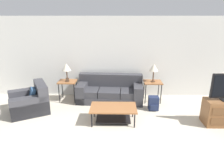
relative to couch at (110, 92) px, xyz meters
The scene contains 10 objects.
wall_back 1.14m from the couch, 74.73° to the left, with size 8.58×0.06×2.60m.
couch is the anchor object (origin of this frame).
armchair 2.37m from the couch, 159.78° to the right, with size 1.33×1.33×0.80m.
coffee_table 1.40m from the couch, 84.90° to the right, with size 1.16×0.67×0.42m.
side_table_left 1.37m from the couch, behind, with size 0.55×0.48×0.65m.
side_table_right 1.37m from the couch, ahead, with size 0.55×0.48×0.65m.
table_lamp_left 1.56m from the couch, behind, with size 0.28×0.28×0.56m.
table_lamp_right 1.55m from the couch, ahead, with size 0.28×0.28×0.56m.
backpack 1.43m from the couch, 27.01° to the right, with size 0.28×0.31×0.40m.
picture_frame 1.39m from the couch, behind, with size 0.10×0.04×0.13m.
Camera 1 is at (0.05, -2.60, 2.56)m, focal length 32.00 mm.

